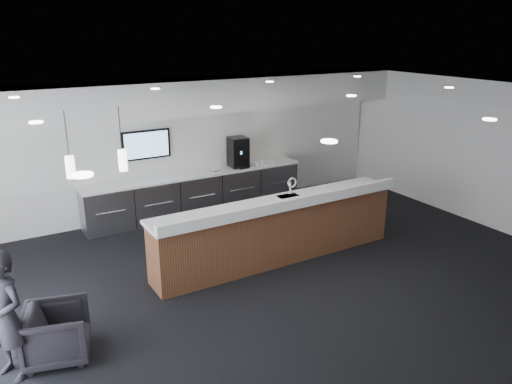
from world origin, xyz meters
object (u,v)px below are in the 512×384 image
lounge_guest (6,317)px  service_counter (278,229)px  coffee_machine (238,152)px  armchair (57,333)px

lounge_guest → service_counter: bearing=73.2°
service_counter → coffee_machine: 3.08m
service_counter → coffee_machine: (0.75, 2.90, 0.72)m
lounge_guest → coffee_machine: bearing=96.8°
coffee_machine → lounge_guest: coffee_machine is taller
coffee_machine → armchair: (-4.68, -3.92, -0.94)m
armchair → lounge_guest: bearing=114.3°
armchair → lounge_guest: (-0.53, -0.09, 0.45)m
armchair → service_counter: bearing=-60.5°
service_counter → coffee_machine: size_ratio=6.91×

